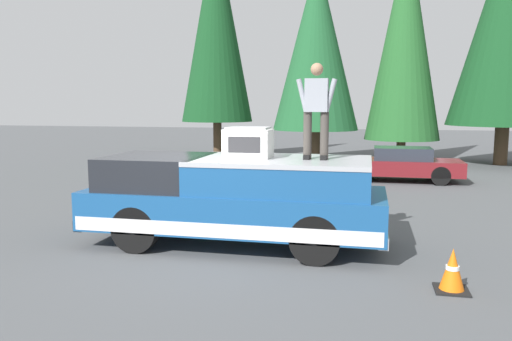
# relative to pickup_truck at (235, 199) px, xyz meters

# --- Properties ---
(ground_plane) EXTENTS (90.00, 90.00, 0.00)m
(ground_plane) POSITION_rel_pickup_truck_xyz_m (-0.38, 0.42, -0.87)
(ground_plane) COLOR #4C4F51
(pickup_truck) EXTENTS (2.01, 5.54, 1.65)m
(pickup_truck) POSITION_rel_pickup_truck_xyz_m (0.00, 0.00, 0.00)
(pickup_truck) COLOR navy
(pickup_truck) RESTS_ON ground
(compressor_unit) EXTENTS (0.65, 0.84, 0.56)m
(compressor_unit) POSITION_rel_pickup_truck_xyz_m (0.04, -0.25, 1.05)
(compressor_unit) COLOR white
(compressor_unit) RESTS_ON pickup_truck
(person_on_truck_bed) EXTENTS (0.29, 0.72, 1.69)m
(person_on_truck_bed) POSITION_rel_pickup_truck_xyz_m (0.02, -1.49, 1.68)
(person_on_truck_bed) COLOR #423D38
(person_on_truck_bed) RESTS_ON pickup_truck
(parked_car_maroon) EXTENTS (1.64, 4.10, 1.16)m
(parked_car_maroon) POSITION_rel_pickup_truck_xyz_m (8.85, -3.48, -0.29)
(parked_car_maroon) COLOR maroon
(parked_car_maroon) RESTS_ON ground
(traffic_cone) EXTENTS (0.47, 0.47, 0.62)m
(traffic_cone) POSITION_rel_pickup_truck_xyz_m (-1.65, -3.61, -0.58)
(traffic_cone) COLOR black
(traffic_cone) RESTS_ON ground
(conifer_far_left) EXTENTS (4.70, 4.70, 10.53)m
(conifer_far_left) POSITION_rel_pickup_truck_xyz_m (14.57, -8.01, 5.23)
(conifer_far_left) COLOR #4C3826
(conifer_far_left) RESTS_ON ground
(conifer_left) EXTENTS (3.36, 3.36, 10.28)m
(conifer_left) POSITION_rel_pickup_truck_xyz_m (15.10, -3.88, 4.76)
(conifer_left) COLOR #4C3826
(conifer_left) RESTS_ON ground
(conifer_center_left) EXTENTS (3.86, 3.86, 9.07)m
(conifer_center_left) POSITION_rel_pickup_truck_xyz_m (14.26, -0.01, 4.37)
(conifer_center_left) COLOR #4C3826
(conifer_center_left) RESTS_ON ground
(conifer_center_right) EXTENTS (3.32, 3.32, 10.83)m
(conifer_center_right) POSITION_rel_pickup_truck_xyz_m (14.17, 4.63, 5.43)
(conifer_center_right) COLOR #4C3826
(conifer_center_right) RESTS_ON ground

